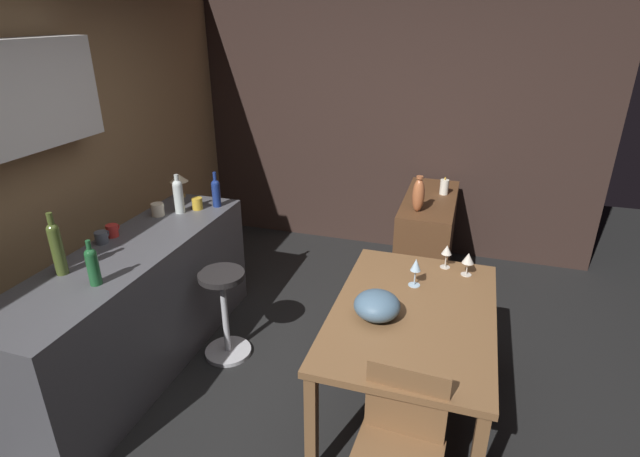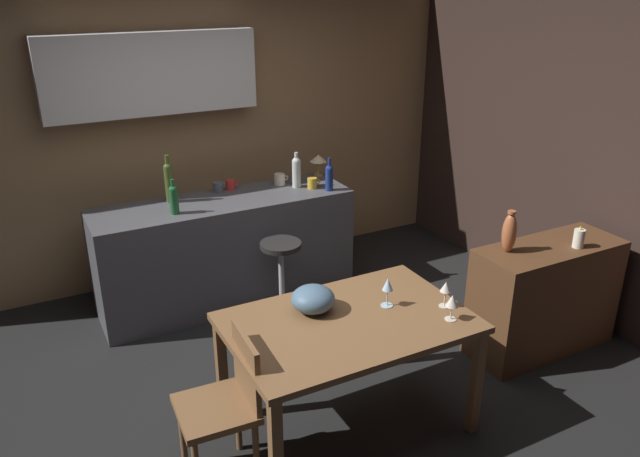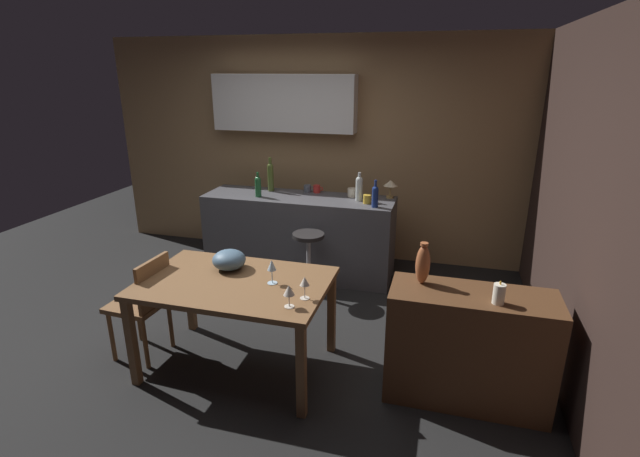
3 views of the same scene
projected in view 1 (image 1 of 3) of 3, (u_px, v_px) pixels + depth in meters
name	position (u px, v px, depth m)	size (l,w,h in m)	color
ground_plane	(326.00, 408.00, 3.13)	(9.00, 9.00, 0.00)	black
wall_kitchen_back	(7.00, 168.00, 3.08)	(5.20, 0.33, 2.60)	#9E7A51
wall_side_right	(372.00, 122.00, 4.91)	(0.10, 4.40, 2.60)	#33231E
dining_table	(412.00, 322.00, 2.86)	(1.39, 0.91, 0.74)	brown
kitchen_counter	(137.00, 309.00, 3.37)	(2.10, 0.60, 0.90)	#4C4C51
sideboard_cabinet	(426.00, 240.00, 4.46)	(1.10, 0.44, 0.82)	#56351E
chair_near_window	(398.00, 450.00, 2.24)	(0.42, 0.42, 0.86)	brown
bar_stool	(225.00, 312.00, 3.49)	(0.34, 0.34, 0.67)	#262323
wine_glass_left	(468.00, 259.00, 3.16)	(0.08, 0.08, 0.16)	silver
wine_glass_right	(416.00, 266.00, 3.03)	(0.07, 0.07, 0.18)	silver
wine_glass_center	(447.00, 251.00, 3.25)	(0.07, 0.07, 0.16)	silver
fruit_bowl	(377.00, 305.00, 2.73)	(0.26, 0.26, 0.15)	slate
wine_bottle_clear	(178.00, 195.00, 3.71)	(0.07, 0.07, 0.30)	silver
wine_bottle_cobalt	(216.00, 192.00, 3.84)	(0.07, 0.07, 0.28)	navy
wine_bottle_green	(93.00, 265.00, 2.73)	(0.07, 0.07, 0.27)	#1E592D
wine_bottle_olive	(57.00, 246.00, 2.82)	(0.07, 0.07, 0.38)	#475623
cup_red	(112.00, 231.00, 3.36)	(0.11, 0.08, 0.09)	red
cup_cream	(158.00, 209.00, 3.70)	(0.13, 0.09, 0.10)	beige
cup_slate	(102.00, 237.00, 3.26)	(0.12, 0.08, 0.08)	#515660
cup_mustard	(197.00, 203.00, 3.82)	(0.12, 0.08, 0.09)	gold
counter_lamp	(179.00, 179.00, 4.03)	(0.15, 0.15, 0.20)	#A58447
pillar_candle_tall	(444.00, 187.00, 4.36)	(0.08, 0.08, 0.16)	white
vase_copper	(418.00, 195.00, 3.95)	(0.10, 0.10, 0.30)	#B26038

